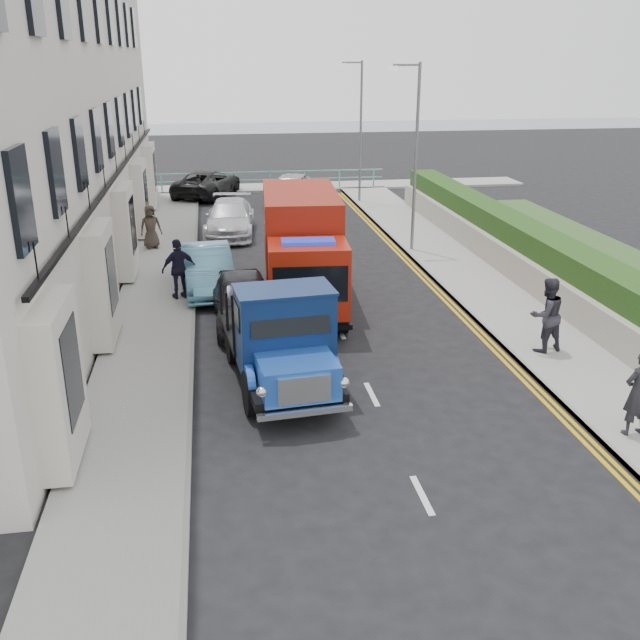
% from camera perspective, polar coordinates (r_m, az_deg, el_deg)
% --- Properties ---
extents(ground, '(120.00, 120.00, 0.00)m').
position_cam_1_polar(ground, '(14.56, 5.91, -9.40)').
color(ground, black).
rests_on(ground, ground).
extents(pavement_west, '(2.40, 38.00, 0.12)m').
position_cam_1_polar(pavement_west, '(22.44, -12.98, 1.27)').
color(pavement_west, gray).
rests_on(pavement_west, ground).
extents(pavement_east, '(2.60, 38.00, 0.12)m').
position_cam_1_polar(pavement_east, '(23.99, 12.87, 2.53)').
color(pavement_east, gray).
rests_on(pavement_east, ground).
extents(promenade, '(30.00, 2.50, 0.12)m').
position_cam_1_polar(promenade, '(41.95, -4.12, 10.52)').
color(promenade, gray).
rests_on(promenade, ground).
extents(sea_plane, '(120.00, 120.00, 0.00)m').
position_cam_1_polar(sea_plane, '(72.63, -6.30, 14.58)').
color(sea_plane, '#4D5D69').
rests_on(sea_plane, ground).
extents(terrace_west, '(6.31, 30.20, 14.25)m').
position_cam_1_polar(terrace_west, '(25.92, -23.70, 18.70)').
color(terrace_west, beige).
rests_on(terrace_west, ground).
extents(garden_east, '(1.45, 28.00, 1.75)m').
position_cam_1_polar(garden_east, '(24.52, 17.19, 4.55)').
color(garden_east, '#B2AD9E').
rests_on(garden_east, ground).
extents(seafront_railing, '(13.00, 0.08, 1.11)m').
position_cam_1_polar(seafront_railing, '(41.07, -4.04, 11.05)').
color(seafront_railing, '#59B2A5').
rests_on(seafront_railing, ground).
extents(lamp_mid, '(1.23, 0.18, 7.00)m').
position_cam_1_polar(lamp_mid, '(27.45, 7.45, 13.51)').
color(lamp_mid, slate).
rests_on(lamp_mid, ground).
extents(lamp_far, '(1.23, 0.18, 7.00)m').
position_cam_1_polar(lamp_far, '(37.11, 3.10, 15.40)').
color(lamp_far, slate).
rests_on(lamp_far, ground).
extents(bedford_lorry, '(2.55, 5.43, 2.49)m').
position_cam_1_polar(bedford_lorry, '(15.91, -2.93, -2.04)').
color(bedford_lorry, black).
rests_on(bedford_lorry, ground).
extents(red_lorry, '(2.59, 6.54, 3.36)m').
position_cam_1_polar(red_lorry, '(21.58, -1.44, 5.83)').
color(red_lorry, black).
rests_on(red_lorry, ground).
extents(parked_car_front, '(1.80, 4.30, 1.45)m').
position_cam_1_polar(parked_car_front, '(20.27, -6.13, 1.62)').
color(parked_car_front, black).
rests_on(parked_car_front, ground).
extents(parked_car_mid, '(1.90, 4.52, 1.45)m').
position_cam_1_polar(parked_car_mid, '(23.40, -9.01, 4.05)').
color(parked_car_mid, teal).
rests_on(parked_car_mid, ground).
extents(parked_car_rear, '(2.44, 5.09, 1.43)m').
position_cam_1_polar(parked_car_rear, '(30.89, -7.22, 8.09)').
color(parked_car_rear, silver).
rests_on(parked_car_rear, ground).
extents(seafront_car_left, '(4.20, 5.71, 1.44)m').
position_cam_1_polar(seafront_car_left, '(39.73, -9.01, 10.74)').
color(seafront_car_left, black).
rests_on(seafront_car_left, ground).
extents(seafront_car_right, '(3.19, 4.86, 1.54)m').
position_cam_1_polar(seafront_car_right, '(37.39, -2.39, 10.45)').
color(seafront_car_right, '#AFB1B4').
rests_on(seafront_car_right, ground).
extents(pedestrian_east_near, '(0.70, 0.50, 1.79)m').
position_cam_1_polar(pedestrian_east_near, '(15.33, 24.13, -5.35)').
color(pedestrian_east_near, black).
rests_on(pedestrian_east_near, pavement_east).
extents(pedestrian_east_far, '(1.07, 0.91, 1.93)m').
position_cam_1_polar(pedestrian_east_far, '(18.82, 17.67, 0.40)').
color(pedestrian_east_far, '#2D2B35').
rests_on(pedestrian_east_far, pavement_east).
extents(pedestrian_west_near, '(1.18, 0.82, 1.87)m').
position_cam_1_polar(pedestrian_west_near, '(22.40, -11.22, 4.04)').
color(pedestrian_west_near, black).
rests_on(pedestrian_west_near, pavement_west).
extents(pedestrian_west_far, '(0.93, 0.73, 1.69)m').
position_cam_1_polar(pedestrian_west_far, '(28.68, -13.39, 7.26)').
color(pedestrian_west_far, '#362D27').
rests_on(pedestrian_west_far, pavement_west).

